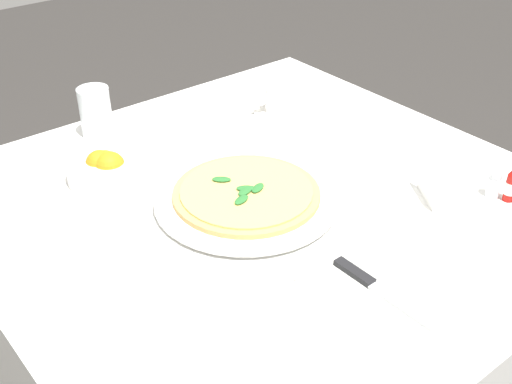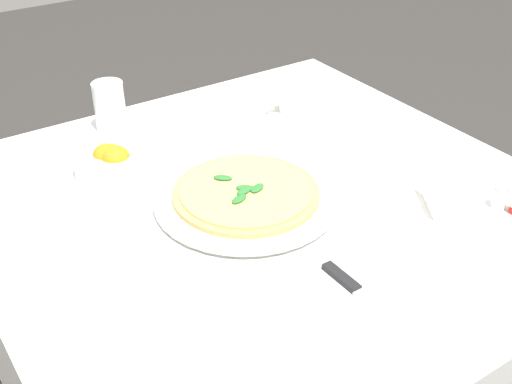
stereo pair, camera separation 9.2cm
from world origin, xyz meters
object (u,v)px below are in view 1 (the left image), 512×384
(dinner_knife, at_px, (379,289))
(napkin_folded, at_px, (376,295))
(citrus_bowl, at_px, (106,168))
(hot_sauce_bottle, at_px, (511,185))
(pepper_shaker, at_px, (494,185))
(pizza, at_px, (246,193))
(menu_card, at_px, (428,186))
(pizza_plate, at_px, (246,199))
(water_glass_back_corner, at_px, (96,115))
(coffee_cup_far_left, at_px, (281,100))

(dinner_knife, bearing_deg, napkin_folded, 180.00)
(citrus_bowl, bearing_deg, napkin_folded, 14.75)
(napkin_folded, height_order, hot_sauce_bottle, hot_sauce_bottle)
(pepper_shaker, bearing_deg, pizza, -125.45)
(menu_card, bearing_deg, pepper_shaker, 89.11)
(pizza_plate, height_order, water_glass_back_corner, water_glass_back_corner)
(citrus_bowl, bearing_deg, dinner_knife, 14.69)
(napkin_folded, distance_m, menu_card, 0.31)
(water_glass_back_corner, distance_m, citrus_bowl, 0.20)
(water_glass_back_corner, bearing_deg, napkin_folded, 5.59)
(pizza_plate, xyz_separation_m, pepper_shaker, (0.27, 0.38, 0.01))
(pizza, distance_m, pepper_shaker, 0.47)
(napkin_folded, xyz_separation_m, pepper_shaker, (-0.06, 0.39, 0.02))
(pizza_plate, bearing_deg, hot_sauce_bottle, 52.58)
(pepper_shaker, bearing_deg, dinner_knife, -80.71)
(napkin_folded, relative_size, citrus_bowl, 1.49)
(pizza, xyz_separation_m, water_glass_back_corner, (-0.43, -0.08, 0.02))
(coffee_cup_far_left, height_order, water_glass_back_corner, water_glass_back_corner)
(napkin_folded, relative_size, menu_card, 2.86)
(water_glass_back_corner, height_order, dinner_knife, water_glass_back_corner)
(coffee_cup_far_left, distance_m, pepper_shaker, 0.54)
(pizza_plate, distance_m, pepper_shaker, 0.47)
(citrus_bowl, relative_size, hot_sauce_bottle, 1.81)
(water_glass_back_corner, xyz_separation_m, hot_sauce_bottle, (0.73, 0.48, -0.02))
(coffee_cup_far_left, xyz_separation_m, pepper_shaker, (0.53, 0.07, -0.01))
(pizza_plate, relative_size, dinner_knife, 1.77)
(citrus_bowl, height_order, hot_sauce_bottle, hot_sauce_bottle)
(napkin_folded, distance_m, pepper_shaker, 0.40)
(dinner_knife, relative_size, hot_sauce_bottle, 2.35)
(pizza, distance_m, napkin_folded, 0.34)
(coffee_cup_far_left, xyz_separation_m, menu_card, (0.46, -0.03, -0.00))
(water_glass_back_corner, relative_size, pepper_shaker, 1.99)
(napkin_folded, bearing_deg, coffee_cup_far_left, 150.10)
(napkin_folded, xyz_separation_m, hot_sauce_bottle, (-0.03, 0.40, 0.02))
(water_glass_back_corner, distance_m, dinner_knife, 0.77)
(napkin_folded, bearing_deg, citrus_bowl, -166.96)
(water_glass_back_corner, relative_size, menu_card, 1.43)
(coffee_cup_far_left, xyz_separation_m, water_glass_back_corner, (-0.17, -0.39, 0.02))
(pizza, height_order, napkin_folded, pizza)
(coffee_cup_far_left, bearing_deg, pizza_plate, -49.83)
(pizza, height_order, dinner_knife, pizza)
(napkin_folded, distance_m, hot_sauce_bottle, 0.41)
(pizza_plate, xyz_separation_m, napkin_folded, (0.33, -0.01, -0.00))
(water_glass_back_corner, xyz_separation_m, pepper_shaker, (0.70, 0.47, -0.02))
(pizza_plate, bearing_deg, water_glass_back_corner, -168.76)
(pepper_shaker, height_order, menu_card, menu_card)
(coffee_cup_far_left, height_order, hot_sauce_bottle, hot_sauce_bottle)
(pizza, height_order, coffee_cup_far_left, coffee_cup_far_left)
(citrus_bowl, bearing_deg, pizza_plate, 33.77)
(hot_sauce_bottle, height_order, pepper_shaker, hot_sauce_bottle)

